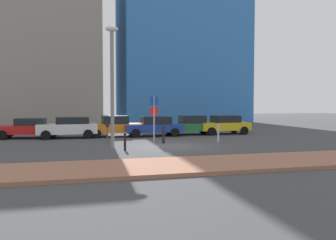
# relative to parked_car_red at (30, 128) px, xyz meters

# --- Properties ---
(ground_plane) EXTENTS (120.00, 120.00, 0.00)m
(ground_plane) POSITION_rel_parked_car_red_xyz_m (8.41, -6.79, -0.73)
(ground_plane) COLOR #424244
(sidewalk_brick) EXTENTS (40.00, 3.37, 0.14)m
(sidewalk_brick) POSITION_rel_parked_car_red_xyz_m (8.41, -13.19, -0.66)
(sidewalk_brick) COLOR #9E664C
(sidewalk_brick) RESTS_ON ground
(parked_car_red) EXTENTS (4.59, 2.20, 1.41)m
(parked_car_red) POSITION_rel_parked_car_red_xyz_m (0.00, 0.00, 0.00)
(parked_car_red) COLOR red
(parked_car_red) RESTS_ON ground
(parked_car_white) EXTENTS (4.14, 2.08, 1.48)m
(parked_car_white) POSITION_rel_parked_car_red_xyz_m (2.66, -0.66, 0.06)
(parked_car_white) COLOR white
(parked_car_white) RESTS_ON ground
(parked_car_orange) EXTENTS (4.21, 2.09, 1.54)m
(parked_car_orange) POSITION_rel_parked_car_red_xyz_m (5.94, -0.36, 0.05)
(parked_car_orange) COLOR orange
(parked_car_orange) RESTS_ON ground
(parked_car_blue) EXTENTS (4.26, 2.06, 1.47)m
(parked_car_blue) POSITION_rel_parked_car_red_xyz_m (8.82, -0.70, 0.04)
(parked_car_blue) COLOR #1E389E
(parked_car_blue) RESTS_ON ground
(parked_car_green) EXTENTS (4.44, 2.17, 1.51)m
(parked_car_green) POSITION_rel_parked_car_red_xyz_m (11.86, -0.24, 0.03)
(parked_car_green) COLOR #237238
(parked_car_green) RESTS_ON ground
(parked_car_yellow) EXTENTS (4.16, 2.07, 1.48)m
(parked_car_yellow) POSITION_rel_parked_car_red_xyz_m (14.59, -0.44, 0.04)
(parked_car_yellow) COLOR gold
(parked_car_yellow) RESTS_ON ground
(parking_sign_post) EXTENTS (0.59, 0.16, 2.89)m
(parking_sign_post) POSITION_rel_parked_car_red_xyz_m (8.00, -4.62, 1.09)
(parking_sign_post) COLOR gray
(parking_sign_post) RESTS_ON ground
(parking_meter) EXTENTS (0.18, 0.14, 1.28)m
(parking_meter) POSITION_rel_parked_car_red_xyz_m (5.07, -4.87, 0.11)
(parking_meter) COLOR #4C4C51
(parking_meter) RESTS_ON ground
(street_lamp) EXTENTS (0.70, 0.36, 6.59)m
(street_lamp) POSITION_rel_parked_car_red_xyz_m (5.22, -6.84, 3.18)
(street_lamp) COLOR gray
(street_lamp) RESTS_ON ground
(traffic_bollard_near) EXTENTS (0.13, 0.13, 0.93)m
(traffic_bollard_near) POSITION_rel_parked_car_red_xyz_m (5.74, -8.09, -0.26)
(traffic_bollard_near) COLOR black
(traffic_bollard_near) RESTS_ON ground
(traffic_bollard_mid) EXTENTS (0.13, 0.13, 1.09)m
(traffic_bollard_mid) POSITION_rel_parked_car_red_xyz_m (11.87, -5.76, -0.18)
(traffic_bollard_mid) COLOR #B7B7BC
(traffic_bollard_mid) RESTS_ON ground
(traffic_bollard_far) EXTENTS (0.17, 0.17, 1.08)m
(traffic_bollard_far) POSITION_rel_parked_car_red_xyz_m (8.40, -5.48, -0.19)
(traffic_bollard_far) COLOR black
(traffic_bollard_far) RESTS_ON ground
(building_colorful_midrise) EXTENTS (16.95, 13.44, 29.70)m
(building_colorful_midrise) POSITION_rel_parked_car_red_xyz_m (17.28, 21.96, 14.12)
(building_colorful_midrise) COLOR #3372BF
(building_colorful_midrise) RESTS_ON ground
(building_under_construction) EXTENTS (13.03, 13.79, 19.94)m
(building_under_construction) POSITION_rel_parked_car_red_xyz_m (-0.60, 20.44, 9.25)
(building_under_construction) COLOR gray
(building_under_construction) RESTS_ON ground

